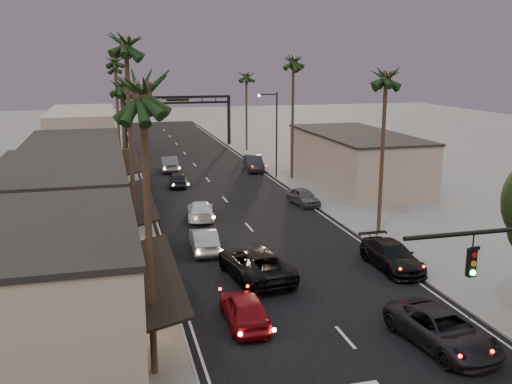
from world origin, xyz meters
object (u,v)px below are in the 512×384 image
palm_lc (121,82)px  palm_ra (386,72)px  palm_rb (293,58)px  curbside_near (442,329)px  streetlight_left (132,119)px  oncoming_red (245,308)px  oncoming_silver (204,240)px  curbside_black (392,256)px  oncoming_pickup (255,263)px  streetlight_right (274,128)px  palm_lb (126,39)px  palm_far (115,65)px  arch (178,108)px  palm_la (142,83)px  palm_rc (246,73)px  palm_ld (115,58)px

palm_lc → palm_ra: bearing=-34.9°
palm_rb → curbside_near: 37.94m
streetlight_left → palm_ra: 37.87m
palm_lc → oncoming_red: 25.82m
oncoming_silver → curbside_black: (10.37, -6.03, 0.04)m
oncoming_pickup → curbside_black: 8.36m
oncoming_red → curbside_near: (7.83, -4.29, 0.01)m
streetlight_right → palm_lb: (-15.52, -23.00, 8.06)m
palm_far → arch: bearing=-44.0°
palm_la → palm_lb: palm_lb is taller
oncoming_silver → curbside_near: curbside_near is taller
streetlight_left → curbside_near: bearing=-77.9°
arch → curbside_black: (6.20, -52.53, -4.74)m
palm_ra → oncoming_pickup: (-10.74, -6.00, -10.55)m
oncoming_red → curbside_black: 11.41m
palm_ra → curbside_black: 12.72m
oncoming_pickup → curbside_black: bearing=169.7°
curbside_near → palm_rc: bearing=77.2°
oncoming_red → oncoming_silver: size_ratio=1.01×
palm_ra → palm_la: bearing=-138.9°
streetlight_right → oncoming_silver: (-11.09, -21.50, -4.58)m
streetlight_right → palm_rc: bearing=84.9°
palm_ld → palm_ra: size_ratio=1.08×
curbside_black → palm_ld: bearing=110.7°
streetlight_right → palm_la: (-15.52, -36.00, 6.11)m
palm_la → palm_rb: 39.01m
streetlight_right → palm_lb: bearing=-124.0°
palm_ld → oncoming_red: size_ratio=3.08×
palm_lc → curbside_near: 31.91m
palm_ra → streetlight_right: bearing=94.6°
palm_ld → oncoming_pickup: size_ratio=2.21×
palm_rb → palm_far: bearing=116.4°
palm_lb → oncoming_pickup: bearing=-31.8°
oncoming_red → palm_far: bearing=-85.3°
palm_lc → oncoming_pickup: bearing=-70.3°
palm_lc → palm_far: (0.30, 42.00, 0.97)m
streetlight_left → palm_ra: bearing=-65.5°
arch → oncoming_silver: arch is taller
oncoming_silver → curbside_black: bearing=152.8°
streetlight_left → palm_la: bearing=-92.0°
oncoming_silver → curbside_black: curbside_black is taller
palm_la → palm_ld: 46.01m
palm_la → palm_far: same height
arch → palm_lb: size_ratio=1.00×
arch → palm_lb: bearing=-100.2°
arch → palm_ld: palm_ld is taller
oncoming_red → palm_rc: bearing=-102.8°
arch → oncoming_red: (-4.07, -57.50, -4.75)m
palm_lb → streetlight_left: bearing=87.3°
arch → streetlight_right: streetlight_right is taller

